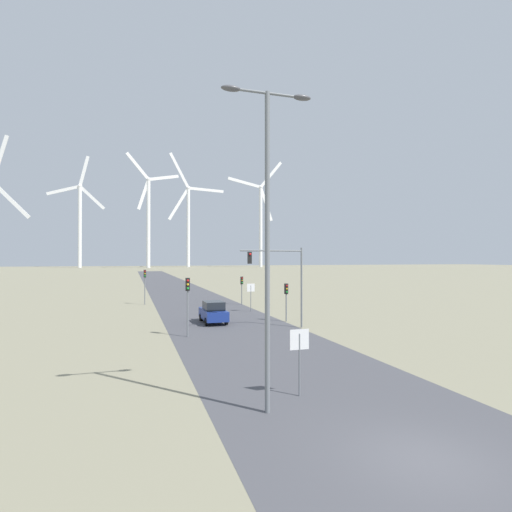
% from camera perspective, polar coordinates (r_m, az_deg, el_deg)
% --- Properties ---
extents(ground_plane, '(600.00, 600.00, 0.00)m').
position_cam_1_polar(ground_plane, '(12.90, 22.94, -25.20)').
color(ground_plane, gray).
extents(road_surface, '(10.00, 240.00, 0.01)m').
position_cam_1_polar(road_surface, '(57.69, -9.82, -5.76)').
color(road_surface, '#47474C').
rests_on(road_surface, ground).
extents(streetlamp, '(3.35, 0.32, 11.38)m').
position_cam_1_polar(streetlamp, '(14.15, 1.63, 6.08)').
color(streetlamp, slate).
rests_on(streetlamp, ground).
extents(stop_sign_near, '(0.81, 0.07, 2.63)m').
position_cam_1_polar(stop_sign_near, '(16.24, 6.22, -13.10)').
color(stop_sign_near, slate).
rests_on(stop_sign_near, ground).
extents(stop_sign_far, '(0.81, 0.07, 2.86)m').
position_cam_1_polar(stop_sign_far, '(40.87, -0.74, -5.18)').
color(stop_sign_far, slate).
rests_on(stop_sign_far, ground).
extents(traffic_light_post_near_left, '(0.28, 0.34, 4.08)m').
position_cam_1_polar(traffic_light_post_near_left, '(28.13, -9.74, -5.33)').
color(traffic_light_post_near_left, slate).
rests_on(traffic_light_post_near_left, ground).
extents(traffic_light_post_near_right, '(0.28, 0.34, 3.27)m').
position_cam_1_polar(traffic_light_post_near_right, '(34.60, 4.35, -5.38)').
color(traffic_light_post_near_right, slate).
rests_on(traffic_light_post_near_right, ground).
extents(traffic_light_post_mid_left, '(0.28, 0.33, 4.11)m').
position_cam_1_polar(traffic_light_post_mid_left, '(48.75, -15.59, -3.20)').
color(traffic_light_post_mid_left, slate).
rests_on(traffic_light_post_mid_left, ground).
extents(traffic_light_post_mid_right, '(0.28, 0.33, 3.31)m').
position_cam_1_polar(traffic_light_post_mid_right, '(46.92, -2.04, -4.03)').
color(traffic_light_post_mid_right, slate).
rests_on(traffic_light_post_mid_right, ground).
extents(traffic_light_mast_overhead, '(5.09, 0.35, 6.28)m').
position_cam_1_polar(traffic_light_mast_overhead, '(30.94, 3.58, -2.06)').
color(traffic_light_mast_overhead, slate).
rests_on(traffic_light_mast_overhead, ground).
extents(car_approaching, '(1.88, 4.11, 1.83)m').
position_cam_1_polar(car_approaching, '(34.09, -6.11, -7.98)').
color(car_approaching, navy).
rests_on(car_approaching, ground).
extents(wind_turbine_left, '(32.69, 2.60, 67.40)m').
position_cam_1_polar(wind_turbine_left, '(262.27, -23.86, 4.99)').
color(wind_turbine_left, white).
rests_on(wind_turbine_left, ground).
extents(wind_turbine_center, '(31.09, 8.34, 66.69)m').
position_cam_1_polar(wind_turbine_center, '(244.14, -15.12, 5.76)').
color(wind_turbine_center, white).
rests_on(wind_turbine_center, ground).
extents(wind_turbine_right, '(37.47, 6.78, 73.05)m').
position_cam_1_polar(wind_turbine_right, '(263.10, -9.65, 5.42)').
color(wind_turbine_right, white).
rests_on(wind_turbine_right, ground).
extents(wind_turbine_far_right, '(37.47, 4.82, 69.16)m').
position_cam_1_polar(wind_turbine_far_right, '(256.86, 0.67, 5.50)').
color(wind_turbine_far_right, white).
rests_on(wind_turbine_far_right, ground).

